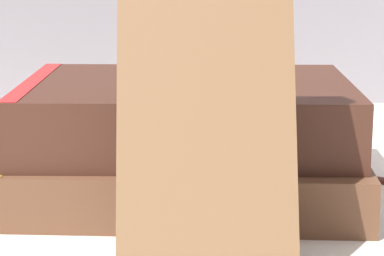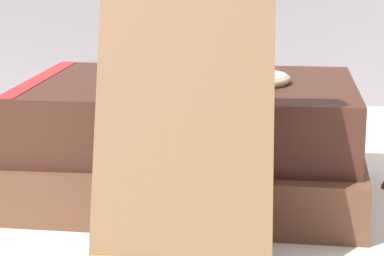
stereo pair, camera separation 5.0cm
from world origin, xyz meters
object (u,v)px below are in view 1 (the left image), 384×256
Objects in this scene: book_leaning_front at (205,139)px; pocket_watch at (244,78)px; book_flat_bottom at (177,171)px; reading_glasses at (138,146)px; book_flat_top at (178,113)px.

book_leaning_front reaches higher than pocket_watch.
book_flat_bottom is at bearing 96.29° from book_leaning_front.
book_flat_bottom is 2.80× the size of reading_glasses.
pocket_watch is at bearing -0.99° from book_flat_top.
reading_glasses is (-0.03, 0.13, -0.02)m from book_flat_bottom.
book_leaning_front reaches higher than book_flat_top.
pocket_watch is (0.05, 0.00, 0.07)m from book_flat_bottom.
book_flat_top is 0.05m from pocket_watch.
book_leaning_front is 1.74× the size of reading_glasses.
pocket_watch reaches higher than reading_glasses.
book_flat_top reaches higher than book_flat_bottom.
book_leaning_front is (0.01, -0.13, 0.06)m from book_flat_bottom.
book_flat_bottom reaches higher than reading_glasses.
pocket_watch is 0.68× the size of reading_glasses.
book_flat_top is 1.48× the size of book_leaning_front.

